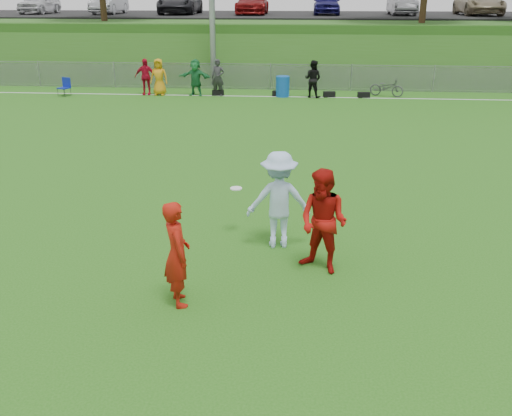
# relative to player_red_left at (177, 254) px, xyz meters

# --- Properties ---
(ground) EXTENTS (120.00, 120.00, 0.00)m
(ground) POSITION_rel_player_red_left_xyz_m (0.19, 0.95, -0.87)
(ground) COLOR #1F5C13
(ground) RESTS_ON ground
(sideline_far) EXTENTS (60.00, 0.10, 0.01)m
(sideline_far) POSITION_rel_player_red_left_xyz_m (0.19, 18.95, -0.87)
(sideline_far) COLOR white
(sideline_far) RESTS_ON ground
(fence) EXTENTS (58.00, 0.06, 1.30)m
(fence) POSITION_rel_player_red_left_xyz_m (0.19, 20.95, -0.22)
(fence) COLOR gray
(fence) RESTS_ON ground
(berm) EXTENTS (120.00, 18.00, 3.00)m
(berm) POSITION_rel_player_red_left_xyz_m (0.19, 31.95, 0.63)
(berm) COLOR #2C5A19
(berm) RESTS_ON ground
(parking_lot) EXTENTS (120.00, 12.00, 0.10)m
(parking_lot) POSITION_rel_player_red_left_xyz_m (0.19, 33.95, 2.18)
(parking_lot) COLOR black
(parking_lot) RESTS_ON berm
(car_row) EXTENTS (32.04, 5.18, 1.44)m
(car_row) POSITION_rel_player_red_left_xyz_m (-0.98, 32.95, 2.95)
(car_row) COLOR silver
(car_row) RESTS_ON parking_lot
(spectator_row) EXTENTS (8.93, 0.91, 1.69)m
(spectator_row) POSITION_rel_player_red_left_xyz_m (-2.66, 18.95, -0.02)
(spectator_row) COLOR #B40C26
(spectator_row) RESTS_ON ground
(gear_bags) EXTENTS (7.43, 0.42, 0.26)m
(gear_bags) POSITION_rel_player_red_left_xyz_m (1.56, 19.05, -0.74)
(gear_bags) COLOR black
(gear_bags) RESTS_ON ground
(player_red_left) EXTENTS (0.64, 0.75, 1.74)m
(player_red_left) POSITION_rel_player_red_left_xyz_m (0.00, 0.00, 0.00)
(player_red_left) COLOR #A7170B
(player_red_left) RESTS_ON ground
(player_red_center) EXTENTS (1.16, 1.09, 1.89)m
(player_red_center) POSITION_rel_player_red_left_xyz_m (2.32, 1.34, 0.07)
(player_red_center) COLOR #A6100B
(player_red_center) RESTS_ON ground
(player_blue) EXTENTS (1.32, 0.86, 1.92)m
(player_blue) POSITION_rel_player_red_left_xyz_m (1.49, 2.34, 0.09)
(player_blue) COLOR #B0D0F4
(player_blue) RESTS_ON ground
(frisbee) EXTENTS (0.25, 0.25, 0.02)m
(frisbee) POSITION_rel_player_red_left_xyz_m (0.60, 2.88, 0.11)
(frisbee) COLOR silver
(frisbee) RESTS_ON ground
(recycling_bin) EXTENTS (0.73, 0.73, 0.95)m
(recycling_bin) POSITION_rel_player_red_left_xyz_m (0.88, 19.01, -0.40)
(recycling_bin) COLOR #104DB2
(recycling_bin) RESTS_ON ground
(camp_chair) EXTENTS (0.60, 0.60, 0.84)m
(camp_chair) POSITION_rel_player_red_left_xyz_m (-9.42, 18.30, -0.62)
(camp_chair) COLOR #0D1E95
(camp_chair) RESTS_ON ground
(bicycle) EXTENTS (1.69, 1.11, 0.84)m
(bicycle) POSITION_rel_player_red_left_xyz_m (5.75, 19.49, -0.45)
(bicycle) COLOR #333335
(bicycle) RESTS_ON ground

